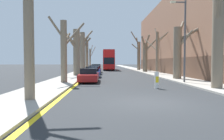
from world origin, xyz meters
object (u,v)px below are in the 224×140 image
object	(u,v)px
street_tree_left_4	(87,54)
street_tree_left_1	(64,50)
street_tree_right_1	(178,50)
parked_car_3	(96,69)
parked_car_1	(92,72)
street_tree_right_2	(157,51)
street_tree_right_0	(218,39)
street_tree_right_4	(138,54)
traffic_bollard	(157,80)
street_tree_left_3	(83,50)
street_tree_left_5	(90,58)
lamp_post	(184,37)
parked_car_0	(89,75)
street_tree_right_3	(146,55)
parked_car_2	(95,70)
street_tree_left_0	(30,21)
street_tree_left_2	(76,51)
double_decker_bus	(108,59)

from	to	relation	value
street_tree_left_4	street_tree_left_1	bearing A→B (deg)	-89.64
street_tree_right_1	parked_car_3	world-z (taller)	street_tree_right_1
street_tree_left_1	parked_car_1	distance (m)	7.76
street_tree_left_1	street_tree_right_2	world-z (taller)	street_tree_right_2
parked_car_1	street_tree_right_0	bearing A→B (deg)	-51.72
street_tree_right_4	traffic_bollard	world-z (taller)	street_tree_right_4
street_tree_left_3	street_tree_left_5	xyz separation A→B (m)	(0.11, 17.06, -0.93)
lamp_post	parked_car_0	bearing A→B (deg)	167.87
street_tree_right_0	street_tree_right_4	distance (m)	31.44
street_tree_right_4	street_tree_right_3	bearing A→B (deg)	-90.70
street_tree_left_5	parked_car_2	size ratio (longest dim) A/B	1.40
street_tree_left_1	street_tree_right_1	size ratio (longest dim) A/B	0.86
street_tree_left_5	street_tree_right_3	xyz separation A→B (m)	(11.17, -15.20, 0.22)
street_tree_left_1	street_tree_right_0	world-z (taller)	street_tree_right_0
street_tree_left_4	street_tree_right_0	world-z (taller)	street_tree_right_0
street_tree_right_0	parked_car_1	size ratio (longest dim) A/B	1.92
street_tree_left_4	street_tree_right_0	distance (m)	31.26
street_tree_left_0	street_tree_left_1	xyz separation A→B (m)	(-0.01, 8.10, -0.81)
street_tree_right_1	street_tree_right_2	xyz separation A→B (m)	(-0.10, 8.22, 0.37)
street_tree_right_1	parked_car_0	xyz separation A→B (m)	(-9.42, -2.02, -2.54)
street_tree_right_3	street_tree_right_4	distance (m)	8.29
street_tree_right_3	parked_car_3	bearing A→B (deg)	178.66
street_tree_left_4	street_tree_right_3	world-z (taller)	street_tree_right_3
street_tree_right_2	parked_car_3	size ratio (longest dim) A/B	1.73
street_tree_right_0	street_tree_right_4	bearing A→B (deg)	89.88
street_tree_right_0	parked_car_3	bearing A→B (deg)	111.30
street_tree_right_0	traffic_bollard	world-z (taller)	street_tree_right_0
street_tree_left_0	street_tree_left_3	xyz separation A→B (m)	(-0.16, 24.95, 0.12)
street_tree_left_2	parked_car_0	distance (m)	8.56
parked_car_2	street_tree_right_0	bearing A→B (deg)	-62.72
street_tree_left_5	parked_car_2	distance (m)	20.92
street_tree_right_2	street_tree_left_0	bearing A→B (deg)	-119.84
street_tree_right_0	parked_car_1	bearing A→B (deg)	128.28
street_tree_left_3	street_tree_right_2	world-z (taller)	street_tree_left_3
street_tree_left_1	street_tree_left_3	world-z (taller)	street_tree_left_3
parked_car_3	street_tree_left_2	bearing A→B (deg)	-103.39
street_tree_right_0	parked_car_0	world-z (taller)	street_tree_right_0
street_tree_right_1	parked_car_3	bearing A→B (deg)	121.37
street_tree_right_1	street_tree_right_2	world-z (taller)	street_tree_right_2
street_tree_left_3	double_decker_bus	distance (m)	14.02
street_tree_right_3	traffic_bollard	bearing A→B (deg)	-99.90
street_tree_right_1	street_tree_right_3	world-z (taller)	street_tree_right_3
street_tree_right_2	street_tree_right_4	world-z (taller)	street_tree_right_4
street_tree_right_3	parked_car_1	distance (m)	14.96
double_decker_bus	street_tree_right_3	bearing A→B (deg)	-59.77
street_tree_left_4	parked_car_2	distance (m)	12.03
street_tree_left_0	street_tree_right_1	xyz separation A→B (m)	(11.46, 11.57, -0.63)
street_tree_left_2	street_tree_right_2	xyz separation A→B (m)	(11.63, 2.49, 0.11)
parked_car_0	parked_car_2	world-z (taller)	parked_car_2
parked_car_2	street_tree_left_0	bearing A→B (deg)	-95.46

